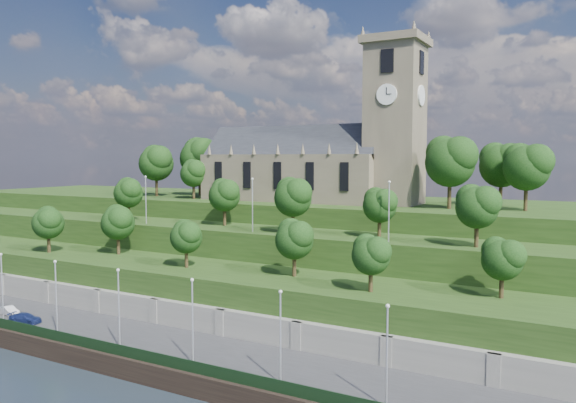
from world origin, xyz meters
The scene contains 16 objects.
ground centered at (0.00, 0.00, 0.00)m, with size 320.00×320.00×0.00m, color black.
promenade centered at (0.00, 6.00, 1.00)m, with size 160.00×12.00×2.00m, color #2D2D30.
quay_wall centered at (0.00, -0.05, 1.10)m, with size 160.00×0.50×2.20m, color black.
fence centered at (0.00, 0.60, 2.60)m, with size 160.00×0.10×1.20m, color black.
retaining_wall centered at (0.00, 11.97, 2.50)m, with size 160.00×2.10×5.00m.
embankment_lower centered at (0.00, 18.00, 4.00)m, with size 160.00×12.00×8.00m, color #1E3712.
embankment_upper centered at (0.00, 29.00, 6.00)m, with size 160.00×10.00×12.00m, color #1E3712.
hilltop centered at (0.00, 50.00, 7.50)m, with size 160.00×32.00×15.00m, color #1E3712.
church centered at (0.79, 45.98, 22.52)m, with size 38.60×12.35×27.60m.
trees_lower centered at (-1.50, 18.12, 12.65)m, with size 69.59×8.87×7.46m.
trees_upper centered at (3.98, 28.10, 16.97)m, with size 61.42×8.06×7.81m.
trees_hilltop centered at (0.96, 44.99, 21.98)m, with size 73.15×15.69×11.53m.
lamp_posts_promenade centered at (-2.00, 2.50, 6.94)m, with size 60.36×0.36×8.64m.
lamp_posts_upper centered at (0.00, 26.00, 16.42)m, with size 40.36×0.36×7.64m.
car_middle centered at (-24.02, 4.65, 2.57)m, with size 1.20×3.45×1.14m, color #ABABB0.
car_right centered at (-19.00, 3.39, 2.60)m, with size 1.68×4.13×1.20m, color #16204D.
Camera 1 is at (42.57, -40.34, 22.41)m, focal length 35.00 mm.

